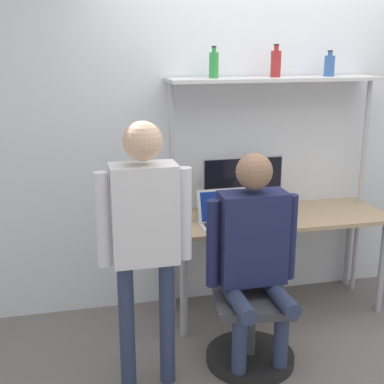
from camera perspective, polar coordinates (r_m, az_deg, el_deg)
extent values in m
plane|color=slate|center=(4.00, 10.34, -14.07)|extent=(12.00, 12.00, 0.00)
cube|color=silver|center=(4.13, 7.61, 6.96)|extent=(8.00, 0.06, 2.70)
cube|color=tan|center=(3.98, 9.00, -2.67)|extent=(1.63, 0.61, 0.03)
cylinder|color=#A5A5AA|center=(3.69, -0.88, -10.24)|extent=(0.05, 0.05, 0.71)
cylinder|color=#A5A5AA|center=(4.25, 19.60, -7.58)|extent=(0.05, 0.05, 0.71)
cylinder|color=#A5A5AA|center=(4.12, -2.38, -7.34)|extent=(0.05, 0.05, 0.71)
cylinder|color=#A5A5AA|center=(4.63, 16.36, -5.35)|extent=(0.05, 0.05, 0.71)
cube|color=silver|center=(3.91, 8.86, 11.83)|extent=(1.55, 0.32, 0.02)
cylinder|color=#B2B2B7|center=(3.85, -2.14, -0.99)|extent=(0.04, 0.04, 1.73)
cylinder|color=#B2B2B7|center=(4.39, 17.55, 0.38)|extent=(0.04, 0.04, 1.73)
cylinder|color=#B7B7BC|center=(4.02, 5.37, -2.00)|extent=(0.22, 0.22, 0.01)
cylinder|color=#B7B7BC|center=(4.01, 5.39, -1.18)|extent=(0.06, 0.06, 0.11)
cube|color=#B7B7BC|center=(3.96, 5.43, 1.58)|extent=(0.61, 0.01, 0.31)
cube|color=black|center=(3.95, 5.47, 1.56)|extent=(0.59, 0.02, 0.29)
cube|color=silver|center=(3.72, 3.59, -3.46)|extent=(0.36, 0.23, 0.01)
cube|color=black|center=(3.71, 3.67, -3.45)|extent=(0.31, 0.13, 0.00)
cube|color=silver|center=(3.76, 3.28, -1.41)|extent=(0.36, 0.09, 0.22)
cube|color=navy|center=(3.76, 3.30, -1.47)|extent=(0.32, 0.07, 0.19)
cube|color=silver|center=(3.82, 7.42, -3.05)|extent=(0.07, 0.15, 0.01)
cube|color=black|center=(3.82, 7.42, -2.97)|extent=(0.06, 0.13, 0.00)
cylinder|color=black|center=(3.59, 6.19, -17.10)|extent=(0.56, 0.56, 0.06)
cylinder|color=#4C4C51|center=(3.48, 6.29, -14.29)|extent=(0.06, 0.06, 0.35)
cube|color=#3F3F44|center=(3.39, 6.39, -11.39)|extent=(0.54, 0.54, 0.05)
cube|color=#3F3F44|center=(3.48, 5.97, -6.14)|extent=(0.41, 0.11, 0.45)
cylinder|color=#2D3856|center=(3.31, 5.08, -16.10)|extent=(0.09, 0.09, 0.46)
cylinder|color=#2D3856|center=(3.39, 9.46, -15.40)|extent=(0.09, 0.09, 0.46)
cylinder|color=#2D3856|center=(3.20, 5.02, -11.66)|extent=(0.10, 0.38, 0.10)
cylinder|color=#2D3856|center=(3.29, 9.47, -11.06)|extent=(0.10, 0.38, 0.10)
cube|color=#1E234C|center=(3.25, 6.43, -4.88)|extent=(0.41, 0.20, 0.57)
cylinder|color=#1E234C|center=(3.19, 2.21, -5.54)|extent=(0.08, 0.08, 0.54)
cylinder|color=#1E234C|center=(3.35, 10.43, -4.74)|extent=(0.08, 0.08, 0.54)
sphere|color=#8C664C|center=(3.13, 6.66, 2.20)|extent=(0.22, 0.22, 0.22)
cylinder|color=#2D3856|center=(3.19, -6.96, -14.06)|extent=(0.09, 0.09, 0.79)
cylinder|color=#2D3856|center=(3.22, -2.67, -13.66)|extent=(0.09, 0.09, 0.79)
cube|color=silver|center=(2.93, -5.11, -2.37)|extent=(0.36, 0.20, 0.56)
cylinder|color=silver|center=(2.91, -9.51, -2.96)|extent=(0.08, 0.08, 0.53)
cylinder|color=silver|center=(2.97, -0.78, -2.35)|extent=(0.08, 0.08, 0.53)
sphere|color=#D8AD8C|center=(2.83, -5.30, 5.45)|extent=(0.21, 0.21, 0.21)
cylinder|color=#335999|center=(4.08, 14.44, 12.89)|extent=(0.08, 0.08, 0.15)
cylinder|color=#335999|center=(4.08, 14.52, 14.10)|extent=(0.03, 0.03, 0.03)
cylinder|color=black|center=(4.08, 14.54, 14.36)|extent=(0.04, 0.04, 0.01)
cylinder|color=maroon|center=(3.90, 8.88, 13.34)|extent=(0.07, 0.07, 0.18)
cylinder|color=maroon|center=(3.90, 8.95, 14.92)|extent=(0.03, 0.03, 0.03)
cylinder|color=black|center=(3.90, 8.96, 15.26)|extent=(0.04, 0.04, 0.01)
cylinder|color=#2D8C3F|center=(3.76, 2.34, 13.35)|extent=(0.07, 0.07, 0.17)
cylinder|color=#2D8C3F|center=(3.76, 2.36, 14.91)|extent=(0.03, 0.03, 0.03)
cylinder|color=black|center=(3.76, 2.36, 15.24)|extent=(0.03, 0.03, 0.01)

